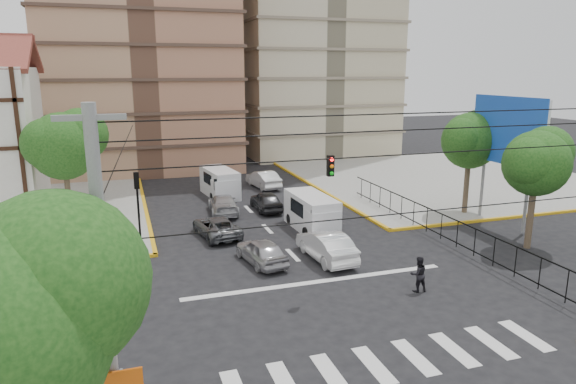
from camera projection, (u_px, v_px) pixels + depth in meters
name	position (u px, v px, depth m)	size (l,w,h in m)	color
ground	(328.00, 292.00, 23.23)	(160.00, 160.00, 0.00)	black
sidewalk_ne	(444.00, 177.00, 47.78)	(26.00, 26.00, 0.15)	gray
crosswalk_stripes	(395.00, 361.00, 17.68)	(12.00, 2.40, 0.01)	silver
stop_line	(318.00, 282.00, 24.34)	(13.00, 0.40, 0.01)	silver
park_fence	(440.00, 241.00, 30.12)	(0.10, 22.50, 1.66)	black
billboard	(508.00, 133.00, 31.78)	(0.36, 6.20, 8.10)	slate
tree_park_a	(538.00, 160.00, 27.91)	(4.41, 3.60, 6.83)	#473828
tree_park_c	(471.00, 138.00, 34.61)	(4.65, 3.80, 7.25)	#473828
tree_tudor	(65.00, 143.00, 33.22)	(5.39, 4.40, 7.43)	#473828
traffic_light_nw	(138.00, 199.00, 27.36)	(0.28, 0.22, 4.40)	black
traffic_light_hanging	(351.00, 172.00, 19.99)	(18.00, 9.12, 0.92)	black
utility_pole_sw	(106.00, 307.00, 11.08)	(1.40, 0.28, 9.00)	slate
van_right_lane	(313.00, 214.00, 31.89)	(2.09, 4.97, 2.22)	silver
van_left_lane	(220.00, 184.00, 40.57)	(2.51, 5.05, 2.18)	silver
car_silver_front_left	(261.00, 251.00, 26.52)	(1.58, 3.93, 1.34)	#AAAAAE
car_white_front_right	(326.00, 246.00, 27.05)	(1.61, 4.61, 1.52)	white
car_grey_mid_left	(216.00, 227.00, 30.88)	(2.03, 4.40, 1.22)	slate
car_silver_rear_left	(223.00, 204.00, 35.91)	(1.87, 4.59, 1.33)	#B2B2B7
car_darkgrey_mid_right	(266.00, 201.00, 36.67)	(1.64, 4.07, 1.39)	#2A2A2D
car_white_rear_right	(263.00, 179.00, 43.80)	(1.56, 4.48, 1.47)	white
pedestrian_crosswalk	(418.00, 274.00, 23.10)	(0.80, 0.63, 1.65)	black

